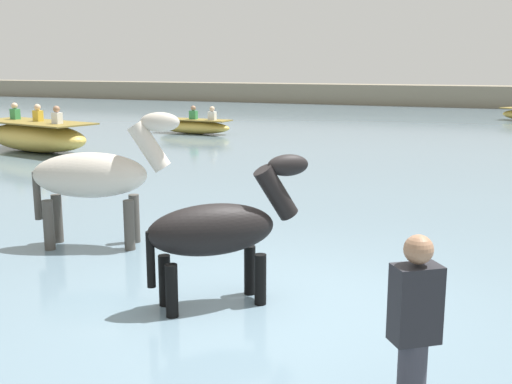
{
  "coord_description": "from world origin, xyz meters",
  "views": [
    {
      "loc": [
        2.24,
        -5.55,
        2.72
      ],
      "look_at": [
        -1.4,
        2.88,
        0.86
      ],
      "focal_mm": 43.66,
      "sensor_mm": 36.0,
      "label": 1
    }
  ],
  "objects_px": {
    "person_wading_mid": "(413,343)",
    "boat_near_port": "(194,126)",
    "horse_trailing_black": "(219,233)",
    "horse_lead_pinto": "(97,179)",
    "boat_distant_east": "(36,136)"
  },
  "relations": [
    {
      "from": "horse_lead_pinto",
      "to": "horse_trailing_black",
      "type": "relative_size",
      "value": 1.16
    },
    {
      "from": "horse_trailing_black",
      "to": "horse_lead_pinto",
      "type": "bearing_deg",
      "value": 153.12
    },
    {
      "from": "person_wading_mid",
      "to": "boat_near_port",
      "type": "bearing_deg",
      "value": 123.57
    },
    {
      "from": "horse_trailing_black",
      "to": "person_wading_mid",
      "type": "height_order",
      "value": "horse_trailing_black"
    },
    {
      "from": "person_wading_mid",
      "to": "horse_lead_pinto",
      "type": "bearing_deg",
      "value": 151.18
    },
    {
      "from": "boat_distant_east",
      "to": "person_wading_mid",
      "type": "height_order",
      "value": "boat_distant_east"
    },
    {
      "from": "boat_near_port",
      "to": "person_wading_mid",
      "type": "relative_size",
      "value": 1.75
    },
    {
      "from": "horse_trailing_black",
      "to": "boat_near_port",
      "type": "relative_size",
      "value": 0.65
    },
    {
      "from": "horse_trailing_black",
      "to": "person_wading_mid",
      "type": "distance_m",
      "value": 2.48
    },
    {
      "from": "boat_distant_east",
      "to": "boat_near_port",
      "type": "distance_m",
      "value": 6.15
    },
    {
      "from": "horse_trailing_black",
      "to": "boat_distant_east",
      "type": "bearing_deg",
      "value": 140.23
    },
    {
      "from": "horse_lead_pinto",
      "to": "boat_distant_east",
      "type": "distance_m",
      "value": 10.25
    },
    {
      "from": "horse_trailing_black",
      "to": "boat_near_port",
      "type": "xyz_separation_m",
      "value": [
        -8.08,
        14.09,
        -0.47
      ]
    },
    {
      "from": "horse_lead_pinto",
      "to": "boat_near_port",
      "type": "height_order",
      "value": "horse_lead_pinto"
    },
    {
      "from": "boat_near_port",
      "to": "boat_distant_east",
      "type": "bearing_deg",
      "value": -106.96
    }
  ]
}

